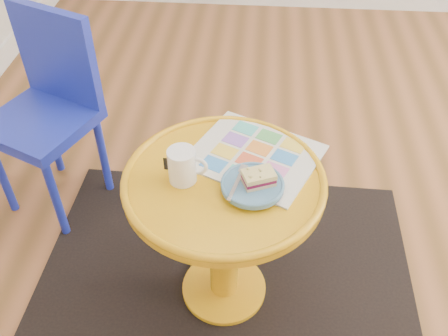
# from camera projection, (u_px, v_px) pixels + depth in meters

# --- Properties ---
(floor) EXTENTS (4.00, 4.00, 0.00)m
(floor) POSITION_uv_depth(u_px,v_px,m) (397.00, 233.00, 1.92)
(floor) COLOR brown
(floor) RESTS_ON ground
(room_walls) EXTENTS (4.00, 4.00, 4.00)m
(room_walls) POSITION_uv_depth(u_px,v_px,m) (178.00, 72.00, 2.67)
(room_walls) COLOR silver
(room_walls) RESTS_ON ground
(rug) EXTENTS (1.32, 1.13, 0.01)m
(rug) POSITION_uv_depth(u_px,v_px,m) (224.00, 289.00, 1.72)
(rug) COLOR black
(rug) RESTS_ON ground
(side_table) EXTENTS (0.56, 0.56, 0.53)m
(side_table) POSITION_uv_depth(u_px,v_px,m) (224.00, 216.00, 1.47)
(side_table) COLOR orange
(side_table) RESTS_ON ground
(chair) EXTENTS (0.44, 0.44, 0.76)m
(chair) POSITION_uv_depth(u_px,v_px,m) (49.00, 103.00, 1.80)
(chair) COLOR #1B29B0
(chair) RESTS_ON ground
(newspaper) EXTENTS (0.44, 0.41, 0.01)m
(newspaper) POSITION_uv_depth(u_px,v_px,m) (254.00, 155.00, 1.44)
(newspaper) COLOR silver
(newspaper) RESTS_ON side_table
(mug) EXTENTS (0.11, 0.08, 0.10)m
(mug) POSITION_uv_depth(u_px,v_px,m) (183.00, 165.00, 1.33)
(mug) COLOR white
(mug) RESTS_ON side_table
(plate) EXTENTS (0.17, 0.17, 0.02)m
(plate) POSITION_uv_depth(u_px,v_px,m) (252.00, 186.00, 1.32)
(plate) COLOR teal
(plate) RESTS_ON newspaper
(cake_slice) EXTENTS (0.10, 0.08, 0.04)m
(cake_slice) POSITION_uv_depth(u_px,v_px,m) (259.00, 178.00, 1.31)
(cake_slice) COLOR #D3BC8C
(cake_slice) RESTS_ON plate
(fork) EXTENTS (0.05, 0.14, 0.00)m
(fork) POSITION_uv_depth(u_px,v_px,m) (238.00, 181.00, 1.32)
(fork) COLOR silver
(fork) RESTS_ON plate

